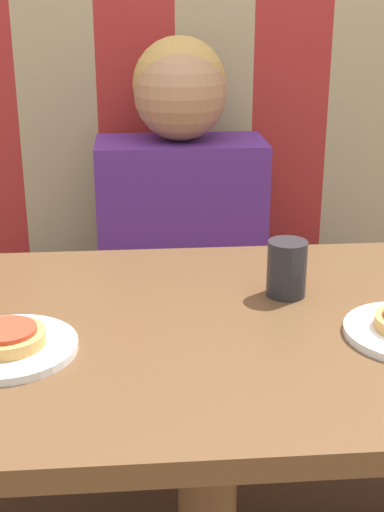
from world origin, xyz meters
TOP-DOWN VIEW (x-y plane):
  - booth_seat at (0.00, 0.64)m, footprint 1.18×0.51m
  - booth_backrest at (-0.00, 0.86)m, footprint 1.18×0.07m
  - dining_table at (0.00, 0.00)m, footprint 0.87×0.68m
  - person at (0.00, 0.64)m, footprint 0.39×0.24m
  - plate_left at (-0.29, -0.07)m, footprint 0.20×0.20m
  - pizza_left at (-0.29, -0.07)m, footprint 0.11×0.11m
  - drinking_cup at (0.14, 0.10)m, footprint 0.07×0.07m

SIDE VIEW (x-z plane):
  - booth_seat at x=0.00m, z-range 0.00..0.45m
  - dining_table at x=0.00m, z-range 0.26..0.98m
  - plate_left at x=-0.29m, z-range 0.73..0.74m
  - pizza_left at x=-0.29m, z-range 0.74..0.76m
  - drinking_cup at x=0.14m, z-range 0.73..0.82m
  - person at x=0.00m, z-range 0.45..1.12m
  - booth_backrest at x=0.00m, z-range 0.45..1.22m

